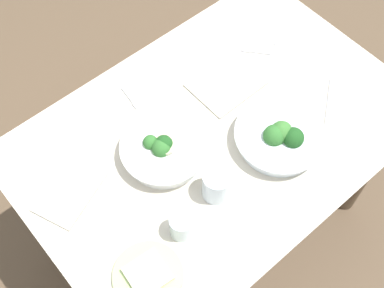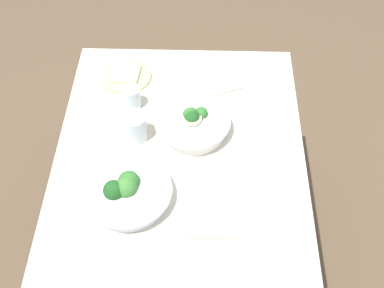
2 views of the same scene
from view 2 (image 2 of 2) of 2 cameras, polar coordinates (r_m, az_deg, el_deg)
The scene contains 12 objects.
ground_plane at distance 2.33m, azimuth -1.08°, elevation -13.85°, with size 6.00×6.00×0.00m, color brown.
dining_table at distance 1.82m, azimuth -1.35°, elevation -5.34°, with size 1.22×0.83×0.72m.
broccoli_bowl_far at distance 1.64m, azimuth -7.03°, elevation -5.21°, with size 0.27×0.27×0.09m.
broccoli_bowl_near at distance 1.81m, azimuth 0.05°, elevation 2.18°, with size 0.26×0.26×0.09m.
bread_side_plate at distance 2.03m, azimuth -7.14°, elevation 7.32°, with size 0.19×0.19×0.03m.
water_glass_center at distance 1.78m, azimuth -6.21°, elevation 1.81°, with size 0.08×0.08×0.10m, color silver.
water_glass_side at distance 1.90m, azimuth -6.54°, elevation 5.01°, with size 0.07×0.07×0.08m, color silver.
fork_by_far_bowl at distance 1.54m, azimuth 3.89°, elevation -12.10°, with size 0.07×0.08×0.00m.
fork_by_near_bowl at distance 1.81m, azimuth 7.32°, elevation 0.23°, with size 0.02×0.10×0.00m.
table_knife_left at distance 1.55m, azimuth -8.13°, elevation -12.40°, with size 0.22×0.01×0.00m, color #B7B7BC.
napkin_folded_upper at distance 1.63m, azimuth 2.41°, elevation -6.90°, with size 0.22×0.18×0.01m, color #B1A997.
napkin_folded_lower at distance 2.03m, azimuth 2.60°, elevation 7.42°, with size 0.20×0.14×0.01m, color #B1A997.
Camera 2 is at (-1.05, -0.07, 2.08)m, focal length 49.41 mm.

